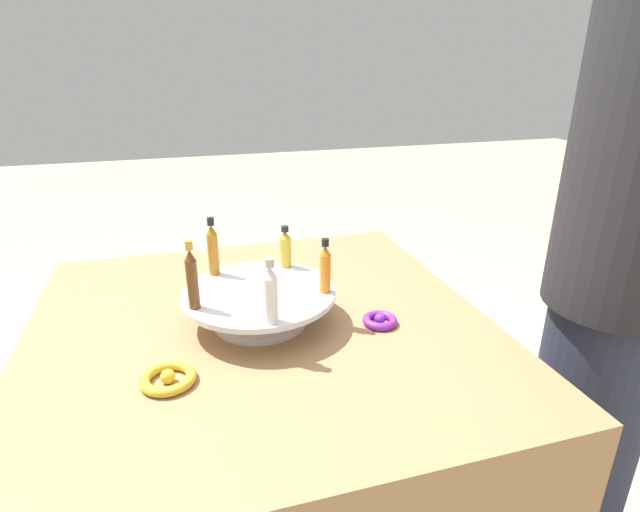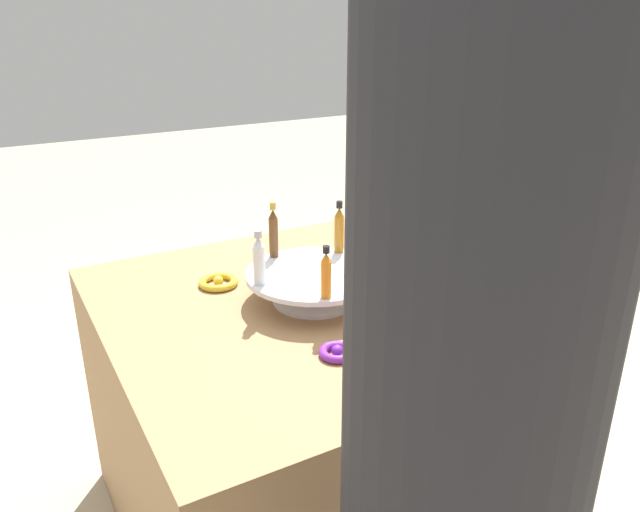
# 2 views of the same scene
# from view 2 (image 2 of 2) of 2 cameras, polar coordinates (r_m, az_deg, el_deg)

# --- Properties ---
(party_table) EXTENTS (0.99, 0.99, 0.71)m
(party_table) POSITION_cam_2_polar(r_m,az_deg,el_deg) (1.72, -0.45, -14.73)
(party_table) COLOR #9E754C
(party_table) RESTS_ON ground_plane
(display_stand) EXTENTS (0.33, 0.33, 0.08)m
(display_stand) POSITION_cam_2_polar(r_m,az_deg,el_deg) (1.51, -0.49, -2.37)
(display_stand) COLOR silver
(display_stand) RESTS_ON party_table
(bottle_brown) EXTENTS (0.02, 0.02, 0.14)m
(bottle_brown) POSITION_cam_2_polar(r_m,az_deg,el_deg) (1.57, -4.28, 2.21)
(bottle_brown) COLOR brown
(bottle_brown) RESTS_ON display_stand
(bottle_clear) EXTENTS (0.03, 0.03, 0.13)m
(bottle_clear) POSITION_cam_2_polar(r_m,az_deg,el_deg) (1.42, -5.63, -0.32)
(bottle_clear) COLOR silver
(bottle_clear) RESTS_ON display_stand
(bottle_orange) EXTENTS (0.02, 0.02, 0.12)m
(bottle_orange) POSITION_cam_2_polar(r_m,az_deg,el_deg) (1.35, 0.56, -1.67)
(bottle_orange) COLOR orange
(bottle_orange) RESTS_ON display_stand
(bottle_gold) EXTENTS (0.03, 0.03, 0.10)m
(bottle_gold) POSITION_cam_2_polar(r_m,az_deg,el_deg) (1.47, 5.06, -0.06)
(bottle_gold) COLOR gold
(bottle_gold) RESTS_ON display_stand
(bottle_amber) EXTENTS (0.02, 0.02, 0.14)m
(bottle_amber) POSITION_cam_2_polar(r_m,az_deg,el_deg) (1.60, 1.76, 2.48)
(bottle_amber) COLOR #AD6B19
(bottle_amber) RESTS_ON display_stand
(ribbon_bow_gold) EXTENTS (0.10, 0.10, 0.03)m
(ribbon_bow_gold) POSITION_cam_2_polar(r_m,az_deg,el_deg) (1.63, -9.28, -2.36)
(ribbon_bow_gold) COLOR gold
(ribbon_bow_gold) RESTS_ON party_table
(ribbon_bow_purple) EXTENTS (0.08, 0.08, 0.02)m
(ribbon_bow_purple) POSITION_cam_2_polar(r_m,az_deg,el_deg) (1.30, 1.59, -8.77)
(ribbon_bow_purple) COLOR purple
(ribbon_bow_purple) RESTS_ON party_table
(ribbon_bow_teal) EXTENTS (0.09, 0.09, 0.03)m
(ribbon_bow_teal) POSITION_cam_2_polar(r_m,az_deg,el_deg) (1.69, 6.37, -1.19)
(ribbon_bow_teal) COLOR #2DB7CC
(ribbon_bow_teal) RESTS_ON party_table
(person_figure) EXTENTS (0.30, 0.30, 1.77)m
(person_figure) POSITION_cam_2_polar(r_m,az_deg,el_deg) (0.80, 13.17, -15.98)
(person_figure) COLOR #282D42
(person_figure) RESTS_ON ground_plane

